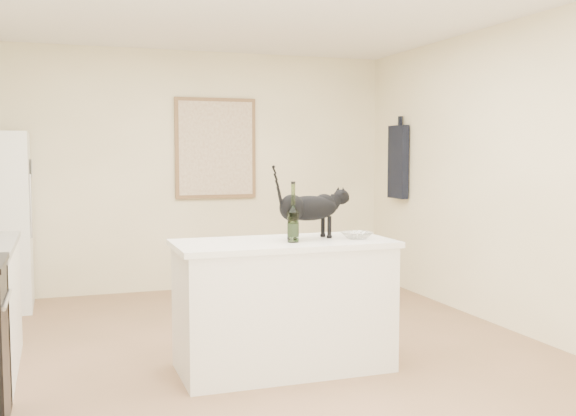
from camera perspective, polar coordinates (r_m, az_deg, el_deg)
The scene contains 13 objects.
floor at distance 4.97m, azimuth -2.26°, elevation -12.88°, with size 5.50×5.50×0.00m, color #946B4F.
wall_back at distance 7.42m, azimuth -8.44°, elevation 3.11°, with size 4.50×4.50×0.00m, color #FDF1C4.
wall_front at distance 2.26m, azimuth 18.23°, elevation -0.71°, with size 4.50×4.50×0.00m, color #FDF1C4.
wall_right at distance 5.80m, azimuth 19.51°, elevation 2.45°, with size 5.50×5.50×0.00m, color #FDF1C4.
island_base at distance 4.70m, azimuth -0.38°, elevation -8.47°, with size 1.44×0.67×0.86m, color white.
island_top at distance 4.62m, azimuth -0.38°, elevation -3.03°, with size 1.50×0.70×0.04m, color white.
artwork_frame at distance 7.45m, azimuth -6.15°, elevation 5.06°, with size 0.90×0.03×1.10m, color brown.
artwork_canvas at distance 7.43m, azimuth -6.12°, elevation 5.06°, with size 0.82×0.00×1.02m, color beige.
hanging_garment at distance 7.49m, azimuth 9.33°, elevation 3.88°, with size 0.08×0.34×0.80m, color black.
black_cat at distance 4.69m, azimuth 1.77°, elevation -0.29°, with size 0.55×0.17×0.39m, color black, non-canonical shape.
wine_bottle at distance 4.52m, azimuth 0.44°, elevation -0.66°, with size 0.08×0.08×0.36m, color #305221.
glass_bowl at distance 4.73m, azimuth 5.85°, elevation -2.33°, with size 0.20×0.20×0.05m, color white.
fridge_paper at distance 6.98m, azimuth -21.04°, elevation 3.19°, with size 0.00×0.14×0.18m, color beige.
Camera 1 is at (-1.36, -4.54, 1.50)m, focal length 41.89 mm.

